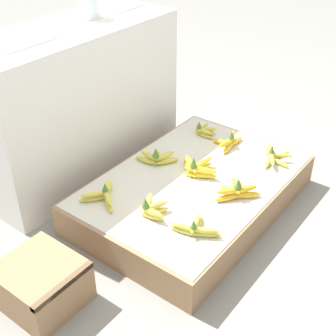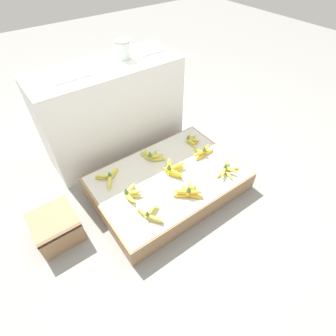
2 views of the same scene
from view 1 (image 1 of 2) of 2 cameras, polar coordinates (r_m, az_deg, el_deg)
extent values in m
plane|color=gray|center=(2.44, 3.02, -4.64)|extent=(10.00, 10.00, 0.00)
cube|color=#997551|center=(2.39, 3.08, -3.05)|extent=(1.17, 0.79, 0.17)
cube|color=silver|center=(2.34, 3.14, -1.37)|extent=(1.13, 0.77, 0.00)
cube|color=white|center=(2.62, -11.26, 7.93)|extent=(1.22, 0.48, 0.81)
cube|color=#997551|center=(1.98, -15.15, -13.47)|extent=(0.29, 0.31, 0.19)
cube|color=brown|center=(1.83, -12.64, -13.81)|extent=(0.29, 0.02, 0.02)
ellipsoid|color=gold|center=(2.00, 4.62, -8.05)|extent=(0.09, 0.13, 0.02)
ellipsoid|color=gold|center=(2.04, 3.61, -7.07)|extent=(0.14, 0.06, 0.02)
ellipsoid|color=gold|center=(2.01, 2.02, -7.69)|extent=(0.05, 0.14, 0.02)
ellipsoid|color=gold|center=(1.98, 4.39, -7.58)|extent=(0.09, 0.13, 0.02)
ellipsoid|color=gold|center=(2.01, 3.37, -6.79)|extent=(0.14, 0.07, 0.02)
ellipsoid|color=gold|center=(1.99, 2.10, -7.19)|extent=(0.05, 0.14, 0.02)
cone|color=#4C7533|center=(1.96, 3.14, -6.78)|extent=(0.03, 0.03, 0.04)
ellipsoid|color=gold|center=(2.23, 9.58, -3.25)|extent=(0.11, 0.12, 0.03)
ellipsoid|color=gold|center=(2.26, 8.60, -2.62)|extent=(0.13, 0.08, 0.03)
ellipsoid|color=gold|center=(2.25, 7.58, -2.77)|extent=(0.06, 0.14, 0.03)
ellipsoid|color=gold|center=(2.20, 7.30, -3.58)|extent=(0.13, 0.10, 0.03)
ellipsoid|color=gold|center=(2.22, 9.22, -2.53)|extent=(0.12, 0.10, 0.03)
ellipsoid|color=gold|center=(2.23, 8.29, -2.15)|extent=(0.12, 0.11, 0.03)
ellipsoid|color=gold|center=(2.19, 7.56, -2.79)|extent=(0.12, 0.11, 0.03)
cone|color=#4C7533|center=(2.18, 8.56, -1.81)|extent=(0.04, 0.04, 0.05)
ellipsoid|color=gold|center=(2.50, 12.17, 0.75)|extent=(0.15, 0.05, 0.03)
ellipsoid|color=gold|center=(2.51, 13.22, 0.76)|extent=(0.05, 0.15, 0.03)
ellipsoid|color=gold|center=(2.57, 13.42, 1.51)|extent=(0.14, 0.08, 0.03)
ellipsoid|color=gold|center=(2.56, 12.24, 1.61)|extent=(0.13, 0.11, 0.03)
ellipsoid|color=gold|center=(2.49, 12.54, 1.17)|extent=(0.14, 0.10, 0.03)
ellipsoid|color=gold|center=(2.52, 13.36, 1.56)|extent=(0.09, 0.14, 0.03)
ellipsoid|color=gold|center=(2.57, 12.34, 2.28)|extent=(0.13, 0.10, 0.03)
cone|color=#4C7533|center=(2.50, 12.55, 2.29)|extent=(0.03, 0.03, 0.04)
ellipsoid|color=#DBCC4C|center=(2.08, -1.95, -5.87)|extent=(0.05, 0.12, 0.03)
ellipsoid|color=#DBCC4C|center=(2.11, -1.46, -5.32)|extent=(0.12, 0.09, 0.03)
ellipsoid|color=#DBCC4C|center=(2.13, -2.44, -4.73)|extent=(0.12, 0.08, 0.03)
ellipsoid|color=#DBCC4C|center=(2.06, -1.99, -5.35)|extent=(0.03, 0.12, 0.03)
ellipsoid|color=#DBCC4C|center=(2.09, -1.42, -4.56)|extent=(0.12, 0.07, 0.03)
ellipsoid|color=#DBCC4C|center=(2.12, -2.40, -4.08)|extent=(0.12, 0.08, 0.03)
cone|color=#4C7533|center=(2.05, -2.79, -4.19)|extent=(0.03, 0.03, 0.05)
ellipsoid|color=yellow|center=(2.35, 3.95, -0.82)|extent=(0.10, 0.16, 0.03)
ellipsoid|color=yellow|center=(2.38, 4.00, -0.19)|extent=(0.17, 0.05, 0.03)
ellipsoid|color=yellow|center=(2.39, 2.66, -0.07)|extent=(0.12, 0.15, 0.03)
ellipsoid|color=yellow|center=(2.33, 3.99, -0.22)|extent=(0.09, 0.17, 0.03)
ellipsoid|color=yellow|center=(2.37, 4.10, 0.53)|extent=(0.17, 0.05, 0.03)
ellipsoid|color=yellow|center=(2.37, 2.75, 0.52)|extent=(0.13, 0.15, 0.03)
cone|color=#4C7533|center=(2.31, 3.13, 0.75)|extent=(0.04, 0.04, 0.05)
ellipsoid|color=gold|center=(2.65, 8.25, 3.24)|extent=(0.12, 0.03, 0.03)
ellipsoid|color=gold|center=(2.63, 6.71, 3.10)|extent=(0.04, 0.13, 0.03)
ellipsoid|color=gold|center=(2.59, 7.35, 2.47)|extent=(0.13, 0.05, 0.03)
ellipsoid|color=gold|center=(2.64, 7.82, 3.89)|extent=(0.12, 0.08, 0.03)
ellipsoid|color=gold|center=(2.57, 7.07, 3.01)|extent=(0.13, 0.04, 0.03)
cone|color=#4C7533|center=(2.58, 7.77, 4.10)|extent=(0.03, 0.03, 0.05)
ellipsoid|color=#DBCC4C|center=(2.26, -7.25, -2.56)|extent=(0.12, 0.09, 0.03)
ellipsoid|color=#DBCC4C|center=(2.21, -9.14, -3.73)|extent=(0.12, 0.10, 0.03)
ellipsoid|color=#DBCC4C|center=(2.17, -7.27, -4.38)|extent=(0.10, 0.12, 0.03)
ellipsoid|color=#DBCC4C|center=(2.23, -7.46, -2.35)|extent=(0.12, 0.10, 0.03)
ellipsoid|color=#DBCC4C|center=(2.19, -8.97, -3.19)|extent=(0.12, 0.10, 0.03)
ellipsoid|color=#DBCC4C|center=(2.16, -7.37, -3.60)|extent=(0.09, 0.12, 0.03)
cone|color=#4C7533|center=(2.18, -7.68, -2.29)|extent=(0.03, 0.03, 0.04)
ellipsoid|color=gold|center=(2.45, -0.10, 0.85)|extent=(0.13, 0.09, 0.03)
ellipsoid|color=gold|center=(2.48, -1.34, 1.37)|extent=(0.12, 0.10, 0.03)
ellipsoid|color=gold|center=(2.46, -2.72, 0.95)|extent=(0.04, 0.13, 0.03)
ellipsoid|color=gold|center=(2.44, -0.47, 1.53)|extent=(0.13, 0.07, 0.03)
ellipsoid|color=gold|center=(2.44, -2.23, 1.53)|extent=(0.05, 0.13, 0.03)
cone|color=#4C7533|center=(2.39, -1.51, 1.94)|extent=(0.04, 0.04, 0.05)
ellipsoid|color=gold|center=(2.70, 4.52, 3.98)|extent=(0.03, 0.11, 0.02)
ellipsoid|color=gold|center=(2.72, 4.51, 4.24)|extent=(0.09, 0.11, 0.02)
ellipsoid|color=gold|center=(2.74, 4.58, 4.42)|extent=(0.11, 0.07, 0.02)
ellipsoid|color=gold|center=(2.76, 4.13, 4.68)|extent=(0.12, 0.05, 0.02)
ellipsoid|color=gold|center=(2.76, 3.71, 4.70)|extent=(0.10, 0.09, 0.02)
ellipsoid|color=gold|center=(2.69, 4.44, 4.48)|extent=(0.03, 0.11, 0.02)
ellipsoid|color=gold|center=(2.71, 4.81, 4.73)|extent=(0.09, 0.10, 0.02)
ellipsoid|color=gold|center=(2.73, 4.26, 5.00)|extent=(0.11, 0.02, 0.02)
ellipsoid|color=gold|center=(2.73, 3.78, 4.98)|extent=(0.11, 0.09, 0.02)
cone|color=#4C7533|center=(2.69, 3.84, 5.27)|extent=(0.03, 0.03, 0.04)
cylinder|color=silver|center=(2.60, -9.65, 18.94)|extent=(0.11, 0.11, 0.13)
cube|color=white|center=(2.29, -17.55, 14.56)|extent=(0.29, 0.17, 0.02)
cube|color=white|center=(2.81, -6.28, 19.12)|extent=(0.24, 0.22, 0.02)
camera|label=2|loc=(0.79, 54.80, 34.72)|focal=28.00mm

